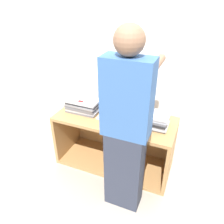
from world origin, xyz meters
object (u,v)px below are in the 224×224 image
Objects in this scene: laptop_stack_left at (83,105)px; laptop_stack_right at (150,119)px; person at (126,130)px; laptop_open at (116,112)px.

laptop_stack_right is at bearing -0.17° from laptop_stack_left.
person is at bearing -102.39° from laptop_stack_right.
laptop_stack_left is 0.22× the size of person.
laptop_stack_left is 1.00× the size of laptop_stack_right.
laptop_stack_right is at bearing 77.61° from person.
laptop_open reaches higher than laptop_stack_left.
laptop_stack_left is at bearing 179.83° from laptop_stack_right.
laptop_open is 0.95× the size of laptop_stack_right.
laptop_stack_left is 0.79m from laptop_stack_right.
laptop_open is at bearing 5.65° from laptop_stack_left.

